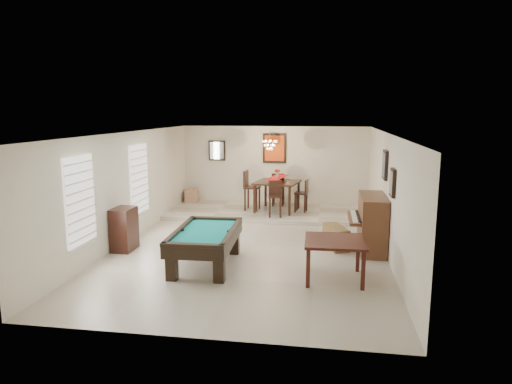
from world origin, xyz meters
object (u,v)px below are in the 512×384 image
(square_table, at_px, (334,260))
(piano_bench, at_px, (336,237))
(upright_piano, at_px, (365,223))
(apothecary_chest, at_px, (124,229))
(dining_chair_west, at_px, (252,190))
(dining_chair_south, at_px, (275,199))
(chandelier, at_px, (270,141))
(corner_bench, at_px, (192,196))
(dining_table, at_px, (277,194))
(flower_vase, at_px, (277,173))
(dining_chair_north, at_px, (278,189))
(dining_chair_east, at_px, (301,196))
(pool_table, at_px, (206,249))

(square_table, distance_m, piano_bench, 2.01)
(piano_bench, bearing_deg, upright_piano, -6.09)
(apothecary_chest, relative_size, dining_chair_west, 0.81)
(piano_bench, xyz_separation_m, dining_chair_west, (-2.45, 3.16, 0.47))
(dining_chair_south, xyz_separation_m, chandelier, (-0.26, 0.75, 1.57))
(corner_bench, bearing_deg, dining_table, -16.96)
(flower_vase, distance_m, chandelier, 0.97)
(piano_bench, relative_size, apothecary_chest, 0.92)
(dining_table, relative_size, dining_chair_west, 1.02)
(chandelier, bearing_deg, apothecary_chest, -124.54)
(dining_chair_north, bearing_deg, dining_chair_east, 132.61)
(dining_chair_north, bearing_deg, square_table, 104.82)
(square_table, bearing_deg, dining_chair_west, 114.81)
(piano_bench, xyz_separation_m, dining_chair_south, (-1.66, 2.37, 0.38))
(piano_bench, distance_m, dining_chair_east, 3.30)
(square_table, xyz_separation_m, dining_table, (-1.63, 5.16, 0.25))
(chandelier, bearing_deg, flower_vase, 9.67)
(dining_chair_north, bearing_deg, pool_table, 80.20)
(flower_vase, height_order, dining_chair_north, flower_vase)
(upright_piano, bearing_deg, chandelier, 128.82)
(upright_piano, bearing_deg, dining_chair_north, 120.75)
(chandelier, bearing_deg, dining_chair_south, -70.76)
(dining_chair_east, bearing_deg, dining_chair_south, -34.28)
(piano_bench, height_order, dining_chair_north, dining_chair_north)
(dining_chair_north, height_order, chandelier, chandelier)
(apothecary_chest, xyz_separation_m, dining_chair_west, (2.24, 4.06, 0.24))
(chandelier, bearing_deg, dining_chair_east, 0.71)
(dining_chair_west, relative_size, chandelier, 1.99)
(chandelier, bearing_deg, upright_piano, -51.18)
(square_table, relative_size, chandelier, 1.82)
(piano_bench, relative_size, chandelier, 1.49)
(pool_table, xyz_separation_m, corner_bench, (-2.01, 5.70, -0.02))
(pool_table, height_order, dining_chair_east, dining_chair_east)
(square_table, distance_m, flower_vase, 5.49)
(pool_table, xyz_separation_m, chandelier, (0.69, 4.77, 1.84))
(piano_bench, bearing_deg, dining_chair_north, 113.89)
(corner_bench, height_order, chandelier, chandelier)
(pool_table, xyz_separation_m, dining_chair_east, (1.63, 4.78, 0.25))
(pool_table, relative_size, corner_bench, 4.50)
(apothecary_chest, bearing_deg, dining_table, 53.59)
(piano_bench, height_order, dining_chair_west, dining_chair_west)
(dining_table, xyz_separation_m, dining_chair_west, (-0.75, -0.00, 0.09))
(piano_bench, xyz_separation_m, apothecary_chest, (-4.69, -0.90, 0.23))
(apothecary_chest, bearing_deg, square_table, -13.44)
(dining_chair_north, xyz_separation_m, dining_chair_east, (0.76, -0.80, -0.04))
(upright_piano, distance_m, corner_bench, 6.68)
(upright_piano, height_order, dining_table, upright_piano)
(dining_chair_north, distance_m, dining_chair_west, 1.05)
(flower_vase, bearing_deg, dining_table, 0.00)
(apothecary_chest, relative_size, corner_bench, 2.03)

